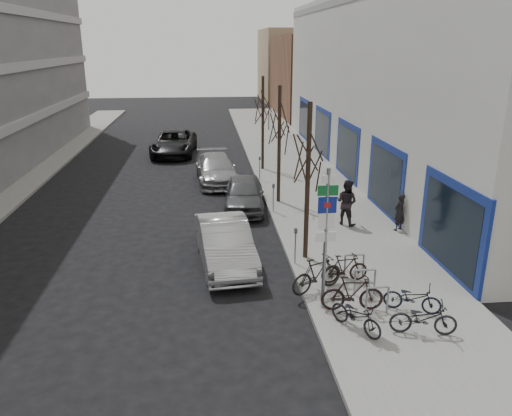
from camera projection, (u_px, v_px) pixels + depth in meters
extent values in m
plane|color=black|center=(238.00, 316.00, 13.94)|extent=(120.00, 120.00, 0.00)
cube|color=slate|center=(318.00, 201.00, 23.80)|extent=(5.00, 70.00, 0.15)
cube|color=#B7B7B2|center=(508.00, 84.00, 29.13)|extent=(20.00, 32.00, 10.00)
cube|color=brown|center=(336.00, 76.00, 51.72)|extent=(12.00, 14.00, 8.00)
cube|color=#937A5B|center=(311.00, 65.00, 65.77)|extent=(13.00, 12.00, 9.00)
cylinder|color=gray|center=(325.00, 243.00, 13.52)|extent=(0.10, 0.10, 4.20)
cube|color=white|center=(329.00, 179.00, 12.92)|extent=(0.35, 0.03, 0.22)
cube|color=#0C5926|center=(328.00, 191.00, 13.02)|extent=(0.55, 0.03, 0.28)
cube|color=navy|center=(327.00, 205.00, 13.14)|extent=(0.50, 0.03, 0.45)
cube|color=maroon|center=(327.00, 205.00, 13.13)|extent=(0.18, 0.02, 0.14)
cube|color=white|center=(327.00, 221.00, 13.28)|extent=(0.45, 0.03, 0.45)
cube|color=white|center=(326.00, 237.00, 13.42)|extent=(0.55, 0.03, 0.28)
cylinder|color=gray|center=(366.00, 301.00, 13.64)|extent=(0.06, 0.06, 0.80)
cylinder|color=gray|center=(388.00, 300.00, 13.70)|extent=(0.06, 0.06, 0.80)
cylinder|color=gray|center=(378.00, 287.00, 13.54)|extent=(0.60, 0.06, 0.06)
cylinder|color=gray|center=(355.00, 283.00, 14.68)|extent=(0.06, 0.06, 0.80)
cylinder|color=gray|center=(375.00, 282.00, 14.73)|extent=(0.06, 0.06, 0.80)
cylinder|color=gray|center=(366.00, 270.00, 14.58)|extent=(0.60, 0.06, 0.06)
cylinder|color=gray|center=(345.00, 267.00, 15.72)|extent=(0.06, 0.06, 0.80)
cylinder|color=gray|center=(363.00, 266.00, 15.77)|extent=(0.06, 0.06, 0.80)
cylinder|color=gray|center=(355.00, 255.00, 15.62)|extent=(0.60, 0.06, 0.06)
cylinder|color=black|center=(308.00, 185.00, 16.64)|extent=(0.16, 0.16, 5.50)
cylinder|color=black|center=(279.00, 147.00, 22.77)|extent=(0.16, 0.16, 5.50)
cylinder|color=black|center=(263.00, 125.00, 28.91)|extent=(0.16, 0.16, 5.50)
cylinder|color=gray|center=(295.00, 248.00, 16.76)|extent=(0.05, 0.05, 1.10)
cube|color=#3F3F44|center=(296.00, 231.00, 16.57)|extent=(0.10, 0.08, 0.18)
cylinder|color=gray|center=(273.00, 200.00, 21.96)|extent=(0.05, 0.05, 1.10)
cube|color=#3F3F44|center=(273.00, 186.00, 21.76)|extent=(0.10, 0.08, 0.18)
cylinder|color=gray|center=(260.00, 170.00, 27.15)|extent=(0.05, 0.05, 1.10)
cube|color=#3F3F44|center=(260.00, 158.00, 26.95)|extent=(0.10, 0.08, 0.18)
imported|color=black|center=(356.00, 313.00, 12.85)|extent=(1.32, 1.62, 0.99)
imported|color=black|center=(352.00, 293.00, 13.80)|extent=(1.79, 0.66, 1.07)
imported|color=black|center=(413.00, 296.00, 13.78)|extent=(1.62, 1.10, 0.96)
imported|color=black|center=(317.00, 274.00, 14.88)|extent=(1.90, 1.30, 1.12)
imported|color=black|center=(424.00, 316.00, 12.68)|extent=(1.77, 0.86, 1.04)
imported|color=black|center=(345.00, 268.00, 15.48)|extent=(1.59, 0.65, 0.94)
imported|color=#A8A8AD|center=(225.00, 243.00, 16.97)|extent=(2.13, 4.88, 1.56)
imported|color=#4C4C51|center=(244.00, 193.00, 22.72)|extent=(2.12, 4.51, 1.49)
imported|color=#959599|center=(216.00, 169.00, 27.13)|extent=(2.44, 5.23, 1.48)
imported|color=black|center=(174.00, 143.00, 33.90)|extent=(3.12, 6.04, 1.63)
imported|color=black|center=(399.00, 212.00, 19.71)|extent=(0.67, 0.61, 1.52)
imported|color=black|center=(347.00, 202.00, 20.31)|extent=(0.84, 0.83, 1.91)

